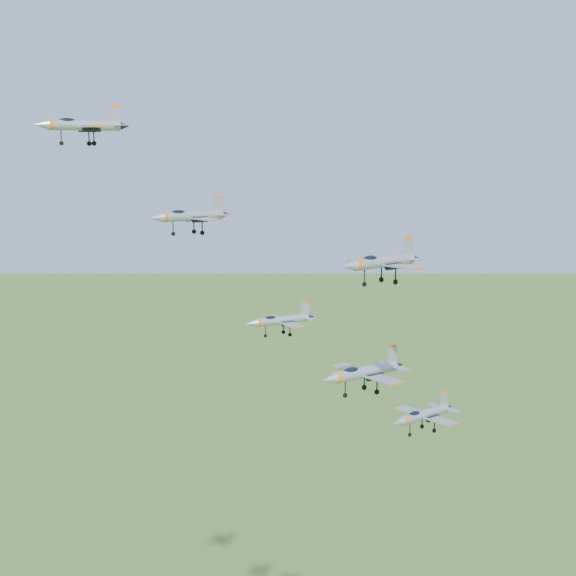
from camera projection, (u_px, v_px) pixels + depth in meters
name	position (u px, v px, depth m)	size (l,w,h in m)	color
jet_lead	(82.00, 125.00, 106.15)	(12.89, 10.63, 3.45)	#94999F
jet_left_high	(190.00, 216.00, 98.04)	(11.17, 9.36, 2.99)	#94999F
jet_right_high	(382.00, 262.00, 84.82)	(11.52, 9.71, 3.10)	#94999F
jet_left_low	(280.00, 320.00, 113.27)	(10.91, 8.97, 2.92)	#94999F
jet_right_low	(363.00, 372.00, 102.32)	(13.67, 11.42, 3.66)	#94999F
jet_trail	(423.00, 415.00, 113.58)	(12.51, 10.55, 3.37)	#94999F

